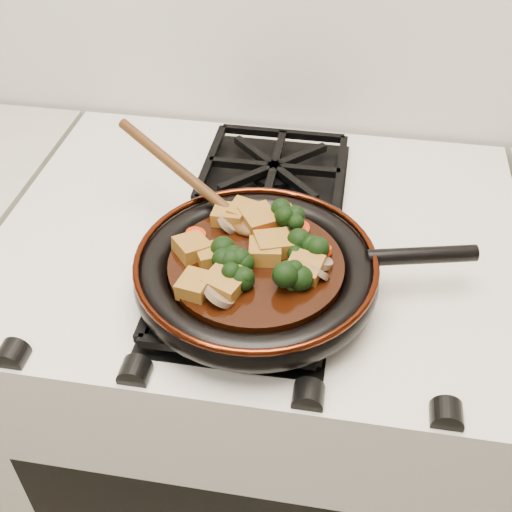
# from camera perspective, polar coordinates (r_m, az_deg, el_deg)

# --- Properties ---
(stove) EXTENTS (0.76, 0.60, 0.90)m
(stove) POSITION_cam_1_polar(r_m,az_deg,el_deg) (1.27, 0.27, -13.83)
(stove) COLOR silver
(stove) RESTS_ON ground
(burner_grate_front) EXTENTS (0.23, 0.23, 0.03)m
(burner_grate_front) POSITION_cam_1_polar(r_m,az_deg,el_deg) (0.82, -1.22, -3.31)
(burner_grate_front) COLOR black
(burner_grate_front) RESTS_ON stove
(burner_grate_back) EXTENTS (0.23, 0.23, 0.03)m
(burner_grate_back) POSITION_cam_1_polar(r_m,az_deg,el_deg) (1.04, 1.61, 7.52)
(burner_grate_back) COLOR black
(burner_grate_back) RESTS_ON stove
(skillet) EXTENTS (0.43, 0.31, 0.05)m
(skillet) POSITION_cam_1_polar(r_m,az_deg,el_deg) (0.81, 0.17, -1.37)
(skillet) COLOR black
(skillet) RESTS_ON burner_grate_front
(braising_sauce) EXTENTS (0.22, 0.22, 0.02)m
(braising_sauce) POSITION_cam_1_polar(r_m,az_deg,el_deg) (0.80, 0.00, -1.12)
(braising_sauce) COLOR black
(braising_sauce) RESTS_ON skillet
(tofu_cube_0) EXTENTS (0.06, 0.06, 0.03)m
(tofu_cube_0) POSITION_cam_1_polar(r_m,az_deg,el_deg) (0.81, -5.70, 0.73)
(tofu_cube_0) COLOR olive
(tofu_cube_0) RESTS_ON braising_sauce
(tofu_cube_1) EXTENTS (0.05, 0.05, 0.02)m
(tofu_cube_1) POSITION_cam_1_polar(r_m,az_deg,el_deg) (0.80, -4.07, 0.03)
(tofu_cube_1) COLOR olive
(tofu_cube_1) RESTS_ON braising_sauce
(tofu_cube_2) EXTENTS (0.06, 0.06, 0.03)m
(tofu_cube_2) POSITION_cam_1_polar(r_m,az_deg,el_deg) (0.85, 0.21, 3.21)
(tofu_cube_2) COLOR olive
(tofu_cube_2) RESTS_ON braising_sauce
(tofu_cube_3) EXTENTS (0.04, 0.05, 0.02)m
(tofu_cube_3) POSITION_cam_1_polar(r_m,az_deg,el_deg) (0.76, -5.44, -2.65)
(tofu_cube_3) COLOR olive
(tofu_cube_3) RESTS_ON braising_sauce
(tofu_cube_4) EXTENTS (0.04, 0.04, 0.03)m
(tofu_cube_4) POSITION_cam_1_polar(r_m,az_deg,el_deg) (0.86, -2.44, 3.56)
(tofu_cube_4) COLOR olive
(tofu_cube_4) RESTS_ON braising_sauce
(tofu_cube_5) EXTENTS (0.05, 0.05, 0.03)m
(tofu_cube_5) POSITION_cam_1_polar(r_m,az_deg,el_deg) (0.80, 0.80, 0.38)
(tofu_cube_5) COLOR olive
(tofu_cube_5) RESTS_ON braising_sauce
(tofu_cube_6) EXTENTS (0.05, 0.05, 0.03)m
(tofu_cube_6) POSITION_cam_1_polar(r_m,az_deg,el_deg) (0.86, -1.08, 3.80)
(tofu_cube_6) COLOR olive
(tofu_cube_6) RESTS_ON braising_sauce
(tofu_cube_7) EXTENTS (0.05, 0.05, 0.02)m
(tofu_cube_7) POSITION_cam_1_polar(r_m,az_deg,el_deg) (0.81, 1.87, 1.03)
(tofu_cube_7) COLOR olive
(tofu_cube_7) RESTS_ON braising_sauce
(tofu_cube_8) EXTENTS (0.05, 0.05, 0.02)m
(tofu_cube_8) POSITION_cam_1_polar(r_m,az_deg,el_deg) (0.86, 2.31, 3.42)
(tofu_cube_8) COLOR olive
(tofu_cube_8) RESTS_ON braising_sauce
(tofu_cube_9) EXTENTS (0.06, 0.06, 0.03)m
(tofu_cube_9) POSITION_cam_1_polar(r_m,az_deg,el_deg) (0.81, 1.51, 0.96)
(tofu_cube_9) COLOR olive
(tofu_cube_9) RESTS_ON braising_sauce
(tofu_cube_10) EXTENTS (0.05, 0.05, 0.03)m
(tofu_cube_10) POSITION_cam_1_polar(r_m,az_deg,el_deg) (0.78, 4.35, -1.13)
(tofu_cube_10) COLOR olive
(tofu_cube_10) RESTS_ON braising_sauce
(tofu_cube_11) EXTENTS (0.06, 0.06, 0.03)m
(tofu_cube_11) POSITION_cam_1_polar(r_m,az_deg,el_deg) (0.76, -2.64, -2.31)
(tofu_cube_11) COLOR olive
(tofu_cube_11) RESTS_ON braising_sauce
(broccoli_floret_0) EXTENTS (0.07, 0.07, 0.07)m
(broccoli_floret_0) POSITION_cam_1_polar(r_m,az_deg,el_deg) (0.76, 3.16, -2.14)
(broccoli_floret_0) COLOR black
(broccoli_floret_0) RESTS_ON braising_sauce
(broccoli_floret_1) EXTENTS (0.08, 0.09, 0.07)m
(broccoli_floret_1) POSITION_cam_1_polar(r_m,az_deg,el_deg) (0.84, 2.97, 3.16)
(broccoli_floret_1) COLOR black
(broccoli_floret_1) RESTS_ON braising_sauce
(broccoli_floret_2) EXTENTS (0.09, 0.09, 0.06)m
(broccoli_floret_2) POSITION_cam_1_polar(r_m,az_deg,el_deg) (0.79, -2.80, 0.10)
(broccoli_floret_2) COLOR black
(broccoli_floret_2) RESTS_ON braising_sauce
(broccoli_floret_3) EXTENTS (0.07, 0.07, 0.06)m
(broccoli_floret_3) POSITION_cam_1_polar(r_m,az_deg,el_deg) (0.77, -1.70, -1.47)
(broccoli_floret_3) COLOR black
(broccoli_floret_3) RESTS_ON braising_sauce
(broccoli_floret_4) EXTENTS (0.09, 0.09, 0.07)m
(broccoli_floret_4) POSITION_cam_1_polar(r_m,az_deg,el_deg) (0.80, 4.55, 0.67)
(broccoli_floret_4) COLOR black
(broccoli_floret_4) RESTS_ON braising_sauce
(broccoli_floret_5) EXTENTS (0.08, 0.08, 0.07)m
(broccoli_floret_5) POSITION_cam_1_polar(r_m,az_deg,el_deg) (0.84, 3.39, 3.14)
(broccoli_floret_5) COLOR black
(broccoli_floret_5) RESTS_ON braising_sauce
(broccoli_floret_6) EXTENTS (0.07, 0.07, 0.07)m
(broccoli_floret_6) POSITION_cam_1_polar(r_m,az_deg,el_deg) (0.78, -2.16, -0.35)
(broccoli_floret_6) COLOR black
(broccoli_floret_6) RESTS_ON braising_sauce
(carrot_coin_0) EXTENTS (0.03, 0.03, 0.01)m
(carrot_coin_0) POSITION_cam_1_polar(r_m,az_deg,el_deg) (0.83, -5.39, 1.89)
(carrot_coin_0) COLOR red
(carrot_coin_0) RESTS_ON braising_sauce
(carrot_coin_1) EXTENTS (0.03, 0.03, 0.02)m
(carrot_coin_1) POSITION_cam_1_polar(r_m,az_deg,el_deg) (0.81, 5.86, 0.43)
(carrot_coin_1) COLOR red
(carrot_coin_1) RESTS_ON braising_sauce
(carrot_coin_2) EXTENTS (0.03, 0.03, 0.02)m
(carrot_coin_2) POSITION_cam_1_polar(r_m,az_deg,el_deg) (0.83, 0.51, 2.09)
(carrot_coin_2) COLOR red
(carrot_coin_2) RESTS_ON braising_sauce
(carrot_coin_3) EXTENTS (0.03, 0.03, 0.01)m
(carrot_coin_3) POSITION_cam_1_polar(r_m,az_deg,el_deg) (0.84, 3.85, 2.44)
(carrot_coin_3) COLOR red
(carrot_coin_3) RESTS_ON braising_sauce
(mushroom_slice_0) EXTENTS (0.04, 0.04, 0.03)m
(mushroom_slice_0) POSITION_cam_1_polar(r_m,az_deg,el_deg) (0.78, 5.48, -1.43)
(mushroom_slice_0) COLOR #7E6449
(mushroom_slice_0) RESTS_ON braising_sauce
(mushroom_slice_1) EXTENTS (0.05, 0.05, 0.03)m
(mushroom_slice_1) POSITION_cam_1_polar(r_m,az_deg,el_deg) (0.75, -3.28, -3.57)
(mushroom_slice_1) COLOR #7E6449
(mushroom_slice_1) RESTS_ON braising_sauce
(mushroom_slice_2) EXTENTS (0.04, 0.04, 0.03)m
(mushroom_slice_2) POSITION_cam_1_polar(r_m,az_deg,el_deg) (0.85, -2.40, 2.93)
(mushroom_slice_2) COLOR #7E6449
(mushroom_slice_2) RESTS_ON braising_sauce
(mushroom_slice_3) EXTENTS (0.05, 0.05, 0.02)m
(mushroom_slice_3) POSITION_cam_1_polar(r_m,az_deg,el_deg) (0.79, 5.65, -0.41)
(mushroom_slice_3) COLOR #7E6449
(mushroom_slice_3) RESTS_ON braising_sauce
(mushroom_slice_4) EXTENTS (0.04, 0.04, 0.03)m
(mushroom_slice_4) POSITION_cam_1_polar(r_m,az_deg,el_deg) (0.84, 3.35, 2.55)
(mushroom_slice_4) COLOR #7E6449
(mushroom_slice_4) RESTS_ON braising_sauce
(wooden_spoon) EXTENTS (0.15, 0.11, 0.25)m
(wooden_spoon) POSITION_cam_1_polar(r_m,az_deg,el_deg) (0.88, -4.36, 5.61)
(wooden_spoon) COLOR #46270F
(wooden_spoon) RESTS_ON braising_sauce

